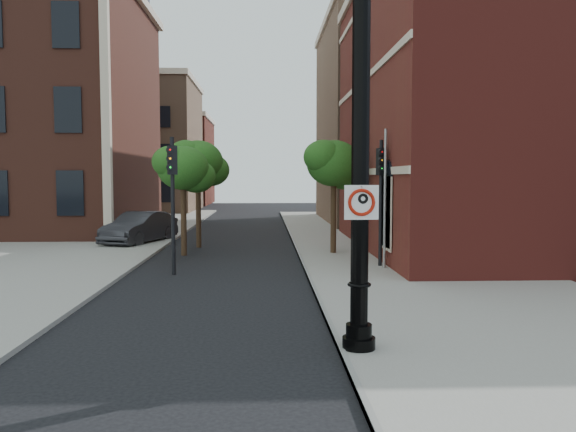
{
  "coord_description": "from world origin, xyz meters",
  "views": [
    {
      "loc": [
        0.64,
        -10.64,
        3.29
      ],
      "look_at": [
        1.16,
        2.0,
        2.4
      ],
      "focal_mm": 35.0,
      "sensor_mm": 36.0,
      "label": 1
    }
  ],
  "objects_px": {
    "lamppost": "(360,174)",
    "traffic_signal_left": "(172,182)",
    "parked_car": "(140,228)",
    "traffic_signal_right": "(381,182)",
    "no_parking_sign": "(362,202)"
  },
  "relations": [
    {
      "from": "parked_car",
      "to": "lamppost",
      "type": "bearing_deg",
      "value": -46.97
    },
    {
      "from": "lamppost",
      "to": "traffic_signal_left",
      "type": "height_order",
      "value": "lamppost"
    },
    {
      "from": "no_parking_sign",
      "to": "traffic_signal_right",
      "type": "bearing_deg",
      "value": 74.69
    },
    {
      "from": "no_parking_sign",
      "to": "parked_car",
      "type": "distance_m",
      "value": 19.5
    },
    {
      "from": "no_parking_sign",
      "to": "traffic_signal_left",
      "type": "xyz_separation_m",
      "value": [
        -4.81,
        8.9,
        0.27
      ]
    },
    {
      "from": "lamppost",
      "to": "traffic_signal_left",
      "type": "distance_m",
      "value": 9.96
    },
    {
      "from": "traffic_signal_left",
      "to": "traffic_signal_right",
      "type": "bearing_deg",
      "value": -15.11
    },
    {
      "from": "lamppost",
      "to": "no_parking_sign",
      "type": "xyz_separation_m",
      "value": [
        -0.0,
        -0.18,
        -0.51
      ]
    },
    {
      "from": "no_parking_sign",
      "to": "traffic_signal_right",
      "type": "distance_m",
      "value": 10.05
    },
    {
      "from": "traffic_signal_left",
      "to": "lamppost",
      "type": "bearing_deg",
      "value": -83.09
    },
    {
      "from": "lamppost",
      "to": "parked_car",
      "type": "height_order",
      "value": "lamppost"
    },
    {
      "from": "traffic_signal_right",
      "to": "lamppost",
      "type": "bearing_deg",
      "value": -118.64
    },
    {
      "from": "lamppost",
      "to": "traffic_signal_left",
      "type": "bearing_deg",
      "value": 118.89
    },
    {
      "from": "parked_car",
      "to": "traffic_signal_right",
      "type": "distance_m",
      "value": 13.17
    },
    {
      "from": "lamppost",
      "to": "traffic_signal_left",
      "type": "relative_size",
      "value": 1.57
    }
  ]
}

